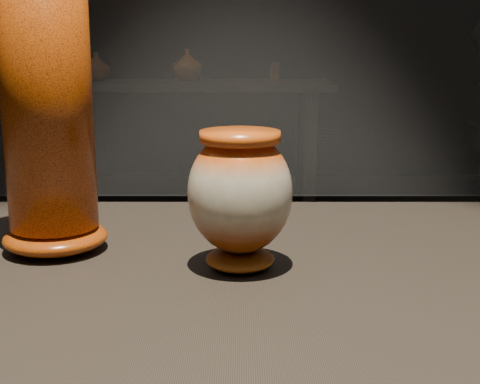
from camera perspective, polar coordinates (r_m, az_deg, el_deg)
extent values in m
cube|color=black|center=(0.79, -0.43, -9.62)|extent=(2.00, 0.80, 0.05)
ellipsoid|color=#712C0A|center=(0.83, 0.00, -5.72)|extent=(0.11, 0.11, 0.02)
ellipsoid|color=beige|center=(0.81, 0.00, -0.07)|extent=(0.16, 0.16, 0.15)
cylinder|color=orange|center=(0.80, 0.00, 4.76)|extent=(0.12, 0.12, 0.01)
ellipsoid|color=#D0530D|center=(0.93, -15.44, -3.74)|extent=(0.18, 0.18, 0.04)
cylinder|color=#D0530D|center=(0.90, -16.26, 9.24)|extent=(0.15, 0.15, 0.39)
cube|color=black|center=(4.45, -5.28, 9.09)|extent=(2.00, 0.60, 0.05)
cube|color=black|center=(4.66, -15.66, 3.25)|extent=(0.08, 0.50, 0.85)
cube|color=black|center=(4.50, 5.69, 3.36)|extent=(0.08, 0.50, 0.85)
imported|color=maroon|center=(4.55, -12.16, 10.42)|extent=(0.22, 0.22, 0.18)
imported|color=#712C0A|center=(4.49, -4.53, 10.77)|extent=(0.22, 0.22, 0.21)
cylinder|color=maroon|center=(4.39, 2.95, 10.18)|extent=(0.06, 0.06, 0.12)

